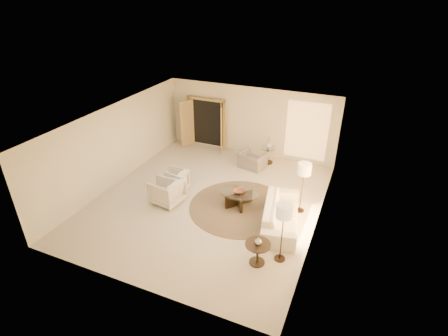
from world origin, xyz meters
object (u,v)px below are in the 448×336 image
at_px(coffee_table, 239,197).
at_px(side_table, 268,154).
at_px(end_vase, 258,241).
at_px(accent_chair, 252,158).
at_px(sofa, 281,214).
at_px(end_table, 258,250).
at_px(side_vase, 268,145).
at_px(floor_lamp_near, 304,171).
at_px(floor_lamp_far, 284,213).
at_px(bowl, 239,191).
at_px(armchair_left, 173,180).
at_px(armchair_right, 167,190).

height_order(coffee_table, side_table, side_table).
bearing_deg(coffee_table, end_vase, -58.76).
bearing_deg(accent_chair, end_vase, 124.44).
bearing_deg(sofa, end_vase, 165.10).
xyz_separation_m(end_table, side_vase, (-1.41, 5.52, 0.36)).
bearing_deg(floor_lamp_near, floor_lamp_far, -90.00).
relative_size(end_table, end_vase, 3.51).
distance_m(coffee_table, side_table, 3.25).
bearing_deg(bowl, floor_lamp_far, -45.50).
xyz_separation_m(side_table, bowl, (0.03, -3.25, 0.12)).
height_order(sofa, floor_lamp_far, floor_lamp_far).
xyz_separation_m(coffee_table, floor_lamp_far, (1.88, -1.91, 1.15)).
bearing_deg(side_table, armchair_left, -125.07).
height_order(sofa, coffee_table, sofa).
distance_m(floor_lamp_near, bowl, 2.13).
bearing_deg(armchair_right, accent_chair, 161.71).
distance_m(side_table, floor_lamp_near, 3.54).
bearing_deg(floor_lamp_near, coffee_table, -166.44).
bearing_deg(floor_lamp_far, armchair_left, 156.67).
height_order(side_table, bowl, side_table).
bearing_deg(sofa, side_vase, 11.29).
bearing_deg(sofa, side_table, 11.29).
bearing_deg(side_table, end_vase, -75.69).
xyz_separation_m(coffee_table, side_vase, (-0.03, 3.25, 0.48)).
distance_m(floor_lamp_far, side_vase, 5.54).
height_order(armchair_left, end_table, armchair_left).
distance_m(armchair_left, armchair_right, 0.69).
xyz_separation_m(sofa, coffee_table, (-1.49, 0.44, -0.06)).
distance_m(armchair_left, coffee_table, 2.37).
relative_size(end_table, floor_lamp_far, 0.38).
bearing_deg(side_table, armchair_right, -118.32).
xyz_separation_m(armchair_left, armchair_right, (0.18, -0.67, 0.04)).
distance_m(sofa, end_table, 1.83).
relative_size(side_table, bowl, 1.88).
distance_m(floor_lamp_near, end_vase, 2.86).
relative_size(floor_lamp_far, end_vase, 9.16).
bearing_deg(coffee_table, sofa, -16.55).
height_order(sofa, armchair_right, armchair_right).
height_order(coffee_table, floor_lamp_far, floor_lamp_far).
height_order(sofa, bowl, sofa).
height_order(sofa, end_table, sofa).
xyz_separation_m(sofa, accent_chair, (-1.96, 3.05, 0.06)).
distance_m(accent_chair, end_table, 5.21).
bearing_deg(accent_chair, armchair_left, 68.39).
xyz_separation_m(accent_chair, end_table, (1.84, -4.87, -0.00)).
bearing_deg(side_vase, floor_lamp_near, -55.69).
height_order(end_table, side_table, side_table).
distance_m(armchair_right, end_table, 3.87).
xyz_separation_m(armchair_left, end_table, (3.74, -2.19, -0.00)).
bearing_deg(sofa, armchair_right, 83.53).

